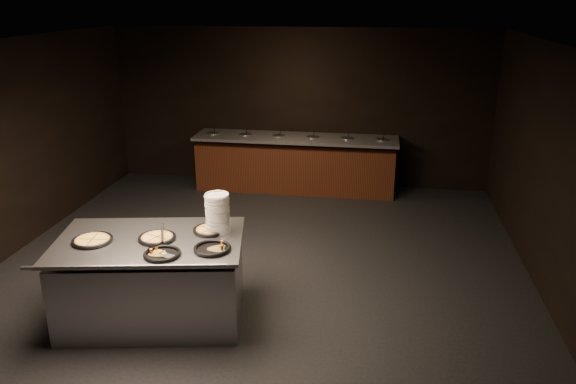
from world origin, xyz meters
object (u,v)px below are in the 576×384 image
object	(u,v)px
plate_stack	(218,213)
pan_cheese_whole	(157,238)
serving_counter	(153,281)
pan_veggie_whole	(92,240)

from	to	relation	value
plate_stack	pan_cheese_whole	distance (m)	0.69
serving_counter	pan_cheese_whole	xyz separation A→B (m)	(0.09, 0.02, 0.52)
pan_veggie_whole	pan_cheese_whole	distance (m)	0.68
plate_stack	pan_cheese_whole	bearing A→B (deg)	-153.65
plate_stack	pan_veggie_whole	bearing A→B (deg)	-159.57
pan_veggie_whole	pan_cheese_whole	world-z (taller)	same
serving_counter	pan_cheese_whole	distance (m)	0.53
serving_counter	pan_cheese_whole	size ratio (longest dim) A/B	5.43
serving_counter	plate_stack	distance (m)	1.04
plate_stack	pan_cheese_whole	xyz separation A→B (m)	(-0.60, -0.30, -0.20)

